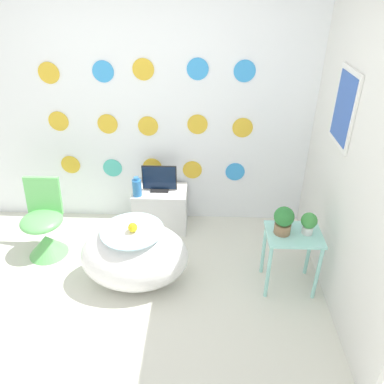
{
  "coord_description": "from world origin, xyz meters",
  "views": [
    {
      "loc": [
        0.57,
        -1.9,
        2.46
      ],
      "look_at": [
        0.46,
        0.81,
        0.85
      ],
      "focal_mm": 35.0,
      "sensor_mm": 36.0,
      "label": 1
    }
  ],
  "objects": [
    {
      "name": "potted_plant_left",
      "position": [
        1.21,
        0.64,
        0.7
      ],
      "size": [
        0.17,
        0.17,
        0.25
      ],
      "color": "#8C6B4C",
      "rests_on": "side_table"
    },
    {
      "name": "tv_cabinet",
      "position": [
        0.09,
        1.47,
        0.23
      ],
      "size": [
        0.56,
        0.37,
        0.47
      ],
      "color": "silver",
      "rests_on": "ground_plane"
    },
    {
      "name": "bathtub",
      "position": [
        -0.04,
        0.61,
        0.3
      ],
      "size": [
        0.95,
        0.65,
        0.6
      ],
      "color": "white",
      "rests_on": "ground_plane"
    },
    {
      "name": "vase",
      "position": [
        -0.13,
        1.36,
        0.56
      ],
      "size": [
        0.09,
        0.09,
        0.21
      ],
      "color": "#2D72B7",
      "rests_on": "tv_cabinet"
    },
    {
      "name": "wall_right",
      "position": [
        1.65,
        0.85,
        1.31
      ],
      "size": [
        0.06,
        2.69,
        2.6
      ],
      "color": "silver",
      "rests_on": "ground_plane"
    },
    {
      "name": "ground_plane",
      "position": [
        0.0,
        0.0,
        0.0
      ],
      "size": [
        12.0,
        12.0,
        0.0
      ],
      "primitive_type": "plane",
      "color": "silver"
    },
    {
      "name": "tv",
      "position": [
        0.09,
        1.48,
        0.59
      ],
      "size": [
        0.36,
        0.12,
        0.28
      ],
      "color": "black",
      "rests_on": "tv_cabinet"
    },
    {
      "name": "rubber_duck",
      "position": [
        -0.02,
        0.57,
        0.64
      ],
      "size": [
        0.08,
        0.09,
        0.09
      ],
      "color": "yellow",
      "rests_on": "bathtub"
    },
    {
      "name": "potted_plant_right",
      "position": [
        1.42,
        0.64,
        0.68
      ],
      "size": [
        0.13,
        0.13,
        0.2
      ],
      "color": "white",
      "rests_on": "side_table"
    },
    {
      "name": "chair",
      "position": [
        -0.99,
        0.98,
        0.26
      ],
      "size": [
        0.4,
        0.4,
        0.78
      ],
      "color": "#66C166",
      "rests_on": "ground_plane"
    },
    {
      "name": "wall_back_dotted",
      "position": [
        -0.0,
        1.71,
        1.3
      ],
      "size": [
        4.26,
        0.05,
        2.6
      ],
      "color": "white",
      "rests_on": "ground_plane"
    },
    {
      "name": "side_table",
      "position": [
        1.32,
        0.63,
        0.46
      ],
      "size": [
        0.46,
        0.36,
        0.57
      ],
      "color": "#99E0D8",
      "rests_on": "ground_plane"
    }
  ]
}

